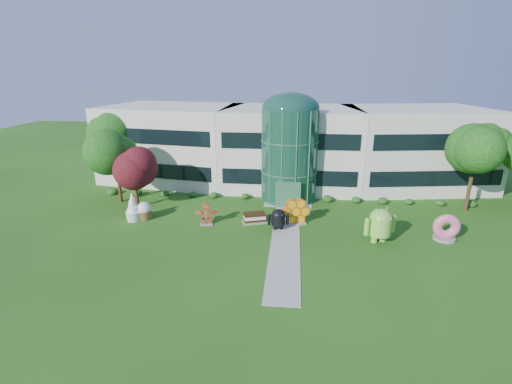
# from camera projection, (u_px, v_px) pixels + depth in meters

# --- Properties ---
(ground) EXTENTS (140.00, 140.00, 0.00)m
(ground) POSITION_uv_depth(u_px,v_px,m) (285.00, 247.00, 29.95)
(ground) COLOR #215114
(ground) RESTS_ON ground
(building) EXTENTS (46.00, 15.00, 9.30)m
(building) POSITION_uv_depth(u_px,v_px,m) (290.00, 146.00, 45.47)
(building) COLOR beige
(building) RESTS_ON ground
(atrium) EXTENTS (6.00, 6.00, 9.80)m
(atrium) POSITION_uv_depth(u_px,v_px,m) (289.00, 155.00, 39.73)
(atrium) COLOR #194738
(atrium) RESTS_ON ground
(walkway) EXTENTS (2.40, 20.00, 0.04)m
(walkway) POSITION_uv_depth(u_px,v_px,m) (286.00, 236.00, 31.83)
(walkway) COLOR #9E9E93
(walkway) RESTS_ON ground
(tree_red) EXTENTS (4.00, 4.00, 6.00)m
(tree_red) POSITION_uv_depth(u_px,v_px,m) (135.00, 180.00, 37.59)
(tree_red) COLOR #3F0C14
(tree_red) RESTS_ON ground
(trees_backdrop) EXTENTS (52.00, 8.00, 8.40)m
(trees_backdrop) POSITION_uv_depth(u_px,v_px,m) (289.00, 159.00, 40.89)
(trees_backdrop) COLOR #164010
(trees_backdrop) RESTS_ON ground
(android_green) EXTENTS (3.52, 2.98, 3.39)m
(android_green) POSITION_uv_depth(u_px,v_px,m) (380.00, 223.00, 30.36)
(android_green) COLOR #7BCC41
(android_green) RESTS_ON ground
(android_black) EXTENTS (2.19, 1.66, 2.26)m
(android_black) POSITION_uv_depth(u_px,v_px,m) (278.00, 218.00, 32.86)
(android_black) COLOR black
(android_black) RESTS_ON ground
(donut) EXTENTS (2.26, 1.13, 2.32)m
(donut) POSITION_uv_depth(u_px,v_px,m) (446.00, 227.00, 30.92)
(donut) COLOR #D35081
(donut) RESTS_ON ground
(gingerbread) EXTENTS (2.46, 1.37, 2.14)m
(gingerbread) POSITION_uv_depth(u_px,v_px,m) (206.00, 214.00, 33.98)
(gingerbread) COLOR brown
(gingerbread) RESTS_ON ground
(ice_cream_sandwich) EXTENTS (2.43, 1.73, 0.98)m
(ice_cream_sandwich) POSITION_uv_depth(u_px,v_px,m) (254.00, 218.00, 34.54)
(ice_cream_sandwich) COLOR black
(ice_cream_sandwich) RESTS_ON ground
(honeycomb) EXTENTS (3.02, 1.85, 2.24)m
(honeycomb) POSITION_uv_depth(u_px,v_px,m) (296.00, 213.00, 34.07)
(honeycomb) COLOR #F2AF18
(honeycomb) RESTS_ON ground
(froyo) EXTENTS (2.03, 2.03, 2.69)m
(froyo) POSITION_uv_depth(u_px,v_px,m) (133.00, 207.00, 34.83)
(froyo) COLOR white
(froyo) RESTS_ON ground
(cupcake) EXTENTS (1.61, 1.61, 1.75)m
(cupcake) POSITION_uv_depth(u_px,v_px,m) (144.00, 211.00, 35.23)
(cupcake) COLOR white
(cupcake) RESTS_ON ground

